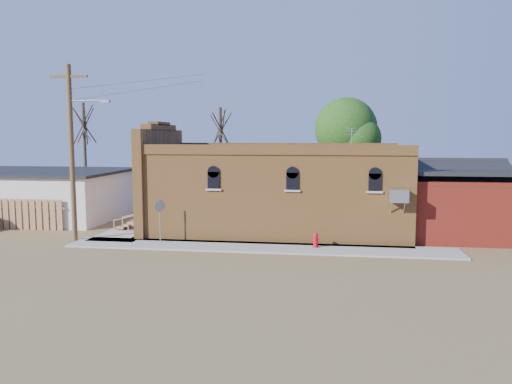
# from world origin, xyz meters

# --- Properties ---
(ground) EXTENTS (120.00, 120.00, 0.00)m
(ground) POSITION_xyz_m (0.00, 0.00, 0.00)
(ground) COLOR brown
(ground) RESTS_ON ground
(sidewalk_south) EXTENTS (19.00, 2.20, 0.08)m
(sidewalk_south) POSITION_xyz_m (1.50, 0.90, 0.04)
(sidewalk_south) COLOR #9E9991
(sidewalk_south) RESTS_ON ground
(sidewalk_west) EXTENTS (2.60, 10.00, 0.08)m
(sidewalk_west) POSITION_xyz_m (-6.30, 6.00, 0.04)
(sidewalk_west) COLOR #9E9991
(sidewalk_west) RESTS_ON ground
(brick_bar) EXTENTS (16.40, 7.97, 6.30)m
(brick_bar) POSITION_xyz_m (1.64, 5.49, 2.34)
(brick_bar) COLOR #B57537
(brick_bar) RESTS_ON ground
(red_shed) EXTENTS (5.40, 6.40, 4.30)m
(red_shed) POSITION_xyz_m (11.50, 5.50, 2.27)
(red_shed) COLOR #611E10
(red_shed) RESTS_ON ground
(wood_fence) EXTENTS (5.20, 0.10, 1.80)m
(wood_fence) POSITION_xyz_m (-12.80, 3.80, 0.90)
(wood_fence) COLOR #926042
(wood_fence) RESTS_ON ground
(utility_pole) EXTENTS (3.12, 0.26, 9.00)m
(utility_pole) POSITION_xyz_m (-8.14, 1.20, 4.77)
(utility_pole) COLOR brown
(utility_pole) RESTS_ON ground
(tree_bare_near) EXTENTS (2.80, 2.80, 7.65)m
(tree_bare_near) POSITION_xyz_m (-3.00, 13.00, 5.96)
(tree_bare_near) COLOR #473528
(tree_bare_near) RESTS_ON ground
(tree_bare_far) EXTENTS (2.80, 2.80, 8.16)m
(tree_bare_far) POSITION_xyz_m (-14.00, 14.00, 6.36)
(tree_bare_far) COLOR #473528
(tree_bare_far) RESTS_ON ground
(tree_leafy) EXTENTS (4.40, 4.40, 8.15)m
(tree_leafy) POSITION_xyz_m (6.00, 13.50, 5.93)
(tree_leafy) COLOR #473528
(tree_leafy) RESTS_ON ground
(fire_hydrant) EXTENTS (0.40, 0.36, 0.72)m
(fire_hydrant) POSITION_xyz_m (4.20, 1.16, 0.44)
(fire_hydrant) COLOR red
(fire_hydrant) RESTS_ON sidewalk_south
(stop_sign) EXTENTS (0.45, 0.46, 2.16)m
(stop_sign) POSITION_xyz_m (-3.57, 1.12, 1.74)
(stop_sign) COLOR #959499
(stop_sign) RESTS_ON sidewalk_south
(trash_barrel) EXTENTS (0.59, 0.59, 0.85)m
(trash_barrel) POSITION_xyz_m (-5.30, 4.90, 0.51)
(trash_barrel) COLOR navy
(trash_barrel) RESTS_ON sidewalk_west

